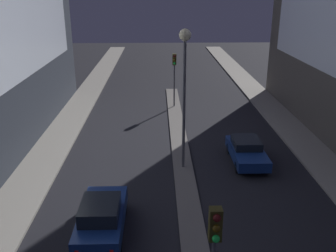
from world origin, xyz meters
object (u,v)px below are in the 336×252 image
at_px(traffic_light_near, 214,249).
at_px(car_right_lane, 247,151).
at_px(car_left_lane, 102,217).
at_px(traffic_light_mid, 174,68).
at_px(street_lamp, 185,67).

relative_size(traffic_light_near, car_right_lane, 1.08).
bearing_deg(car_right_lane, car_left_lane, -138.45).
bearing_deg(traffic_light_mid, traffic_light_near, -90.00).
bearing_deg(traffic_light_near, street_lamp, 90.00).
xyz_separation_m(traffic_light_near, street_lamp, (0.00, 11.26, 2.42)).
height_order(traffic_light_near, street_lamp, street_lamp).
xyz_separation_m(traffic_light_mid, street_lamp, (0.00, -11.56, 2.42)).
distance_m(car_left_lane, car_right_lane, 10.01).
xyz_separation_m(traffic_light_near, car_right_lane, (3.75, 11.97, -2.66)).
height_order(car_left_lane, car_right_lane, car_left_lane).
xyz_separation_m(street_lamp, car_right_lane, (3.75, 0.71, -5.09)).
distance_m(street_lamp, car_right_lane, 6.36).
height_order(traffic_light_near, traffic_light_mid, same).
relative_size(traffic_light_near, street_lamp, 0.58).
bearing_deg(street_lamp, traffic_light_near, -90.00).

